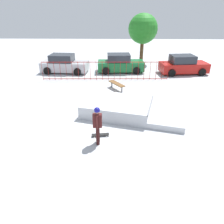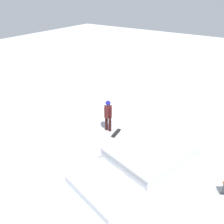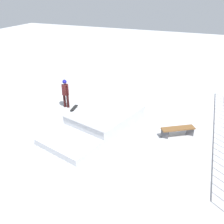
# 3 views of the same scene
# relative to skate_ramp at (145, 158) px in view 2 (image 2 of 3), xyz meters

# --- Properties ---
(ground_plane) EXTENTS (60.00, 60.00, 0.00)m
(ground_plane) POSITION_rel_skate_ramp_xyz_m (-1.46, 0.40, -0.32)
(ground_plane) COLOR #B7BABF
(skate_ramp) EXTENTS (5.87, 3.85, 0.74)m
(skate_ramp) POSITION_rel_skate_ramp_xyz_m (0.00, 0.00, 0.00)
(skate_ramp) COLOR silver
(skate_ramp) RESTS_ON ground
(skater) EXTENTS (0.39, 0.44, 1.73)m
(skater) POSITION_rel_skate_ramp_xyz_m (-1.30, -2.83, 0.69)
(skater) COLOR black
(skater) RESTS_ON ground
(skateboard) EXTENTS (0.82, 0.35, 0.09)m
(skateboard) POSITION_rel_skate_ramp_xyz_m (-1.24, -2.29, -0.24)
(skateboard) COLOR black
(skateboard) RESTS_ON ground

